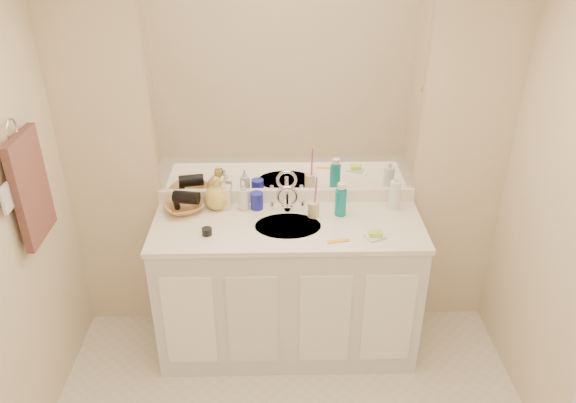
# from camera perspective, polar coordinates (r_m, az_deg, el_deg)

# --- Properties ---
(wall_back) EXTENTS (2.60, 0.02, 2.40)m
(wall_back) POSITION_cam_1_polar(r_m,az_deg,el_deg) (3.23, -0.12, 5.12)
(wall_back) COLOR beige
(wall_back) RESTS_ON floor
(vanity_cabinet) EXTENTS (1.50, 0.55, 0.85)m
(vanity_cabinet) POSITION_cam_1_polar(r_m,az_deg,el_deg) (3.39, -0.02, -8.87)
(vanity_cabinet) COLOR silver
(vanity_cabinet) RESTS_ON floor
(countertop) EXTENTS (1.52, 0.57, 0.03)m
(countertop) POSITION_cam_1_polar(r_m,az_deg,el_deg) (3.14, -0.02, -2.51)
(countertop) COLOR white
(countertop) RESTS_ON vanity_cabinet
(backsplash) EXTENTS (1.52, 0.03, 0.08)m
(backsplash) POSITION_cam_1_polar(r_m,az_deg,el_deg) (3.34, -0.11, 0.62)
(backsplash) COLOR white
(backsplash) RESTS_ON countertop
(sink_basin) EXTENTS (0.37, 0.37, 0.02)m
(sink_basin) POSITION_cam_1_polar(r_m,az_deg,el_deg) (3.12, -0.01, -2.66)
(sink_basin) COLOR beige
(sink_basin) RESTS_ON countertop
(faucet) EXTENTS (0.02, 0.02, 0.11)m
(faucet) POSITION_cam_1_polar(r_m,az_deg,el_deg) (3.24, -0.08, 0.01)
(faucet) COLOR silver
(faucet) RESTS_ON countertop
(mirror) EXTENTS (1.48, 0.01, 1.20)m
(mirror) POSITION_cam_1_polar(r_m,az_deg,el_deg) (3.10, -0.12, 11.19)
(mirror) COLOR white
(mirror) RESTS_ON wall_back
(blue_mug) EXTENTS (0.10, 0.10, 0.10)m
(blue_mug) POSITION_cam_1_polar(r_m,az_deg,el_deg) (3.26, -3.19, 0.08)
(blue_mug) COLOR #171DA1
(blue_mug) RESTS_ON countertop
(tan_cup) EXTENTS (0.08, 0.08, 0.09)m
(tan_cup) POSITION_cam_1_polar(r_m,az_deg,el_deg) (3.19, 2.60, -0.79)
(tan_cup) COLOR beige
(tan_cup) RESTS_ON countertop
(toothbrush) EXTENTS (0.02, 0.04, 0.21)m
(toothbrush) POSITION_cam_1_polar(r_m,az_deg,el_deg) (3.14, 2.82, 0.89)
(toothbrush) COLOR #D93999
(toothbrush) RESTS_ON tan_cup
(mouthwash_bottle) EXTENTS (0.07, 0.07, 0.16)m
(mouthwash_bottle) POSITION_cam_1_polar(r_m,az_deg,el_deg) (3.20, 5.37, -0.09)
(mouthwash_bottle) COLOR #0B7E8A
(mouthwash_bottle) RESTS_ON countertop
(clear_pump_bottle) EXTENTS (0.08, 0.08, 0.17)m
(clear_pump_bottle) POSITION_cam_1_polar(r_m,az_deg,el_deg) (3.30, 10.78, 0.64)
(clear_pump_bottle) COLOR white
(clear_pump_bottle) RESTS_ON countertop
(soap_dish) EXTENTS (0.13, 0.12, 0.01)m
(soap_dish) POSITION_cam_1_polar(r_m,az_deg,el_deg) (3.05, 8.84, -3.52)
(soap_dish) COLOR silver
(soap_dish) RESTS_ON countertop
(green_soap) EXTENTS (0.07, 0.05, 0.02)m
(green_soap) POSITION_cam_1_polar(r_m,az_deg,el_deg) (3.04, 8.87, -3.23)
(green_soap) COLOR #B0E939
(green_soap) RESTS_ON soap_dish
(orange_comb) EXTENTS (0.12, 0.05, 0.00)m
(orange_comb) POSITION_cam_1_polar(r_m,az_deg,el_deg) (2.99, 5.15, -4.04)
(orange_comb) COLOR #FFA31A
(orange_comb) RESTS_ON countertop
(dark_jar) EXTENTS (0.06, 0.06, 0.04)m
(dark_jar) POSITION_cam_1_polar(r_m,az_deg,el_deg) (3.06, -8.23, -3.03)
(dark_jar) COLOR black
(dark_jar) RESTS_ON countertop
(soap_bottle_white) EXTENTS (0.07, 0.07, 0.17)m
(soap_bottle_white) POSITION_cam_1_polar(r_m,az_deg,el_deg) (3.25, -4.55, 0.57)
(soap_bottle_white) COLOR silver
(soap_bottle_white) RESTS_ON countertop
(soap_bottle_cream) EXTENTS (0.09, 0.09, 0.19)m
(soap_bottle_cream) POSITION_cam_1_polar(r_m,az_deg,el_deg) (3.28, -6.61, 0.94)
(soap_bottle_cream) COLOR beige
(soap_bottle_cream) RESTS_ON countertop
(soap_bottle_yellow) EXTENTS (0.17, 0.17, 0.19)m
(soap_bottle_yellow) POSITION_cam_1_polar(r_m,az_deg,el_deg) (3.27, -7.26, 0.90)
(soap_bottle_yellow) COLOR gold
(soap_bottle_yellow) RESTS_ON countertop
(wicker_basket) EXTENTS (0.29, 0.29, 0.05)m
(wicker_basket) POSITION_cam_1_polar(r_m,az_deg,el_deg) (3.30, -10.54, -0.55)
(wicker_basket) COLOR #AC7745
(wicker_basket) RESTS_ON countertop
(hair_dryer) EXTENTS (0.16, 0.10, 0.07)m
(hair_dryer) POSITION_cam_1_polar(r_m,az_deg,el_deg) (3.27, -10.29, 0.42)
(hair_dryer) COLOR black
(hair_dryer) RESTS_ON wicker_basket
(towel_ring) EXTENTS (0.01, 0.11, 0.11)m
(towel_ring) POSITION_cam_1_polar(r_m,az_deg,el_deg) (2.88, -26.26, 6.55)
(towel_ring) COLOR silver
(towel_ring) RESTS_ON wall_left
(hand_towel) EXTENTS (0.04, 0.32, 0.55)m
(hand_towel) POSITION_cam_1_polar(r_m,az_deg,el_deg) (2.98, -24.68, 1.27)
(hand_towel) COLOR #482A26
(hand_towel) RESTS_ON towel_ring
(switch_plate) EXTENTS (0.01, 0.08, 0.13)m
(switch_plate) POSITION_cam_1_polar(r_m,az_deg,el_deg) (2.81, -26.71, 0.26)
(switch_plate) COLOR silver
(switch_plate) RESTS_ON wall_left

